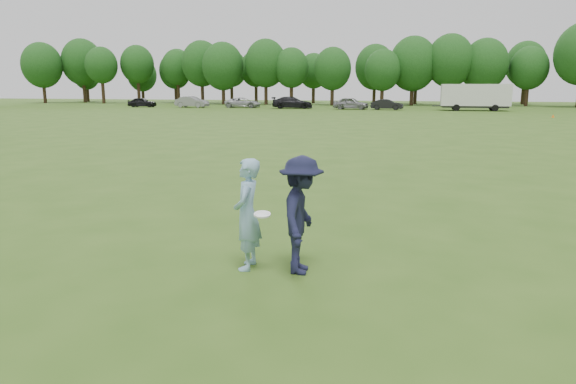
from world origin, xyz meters
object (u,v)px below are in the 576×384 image
thrower (247,214)px  field_cone (553,116)px  car_e (351,103)px  cargo_trailer (475,96)px  car_c (243,103)px  car_d (292,103)px  car_a (142,102)px  car_f (387,105)px  defender (301,215)px  car_b (192,102)px

thrower → field_cone: 48.92m
car_e → cargo_trailer: (15.07, -0.13, 1.00)m
car_c → field_cone: 39.00m
car_d → car_e: car_d is taller
car_d → cargo_trailer: (23.00, -0.95, 0.99)m
car_a → car_f: 34.47m
defender → field_cone: bearing=-21.0°
car_f → field_cone: 20.69m
cargo_trailer → car_e: bearing=179.5°
car_e → car_a: bearing=94.6°
car_a → thrower: bearing=-156.4°
car_a → car_d: size_ratio=0.74×
car_d → cargo_trailer: size_ratio=0.60×
cargo_trailer → field_cone: bearing=-66.3°
defender → car_f: size_ratio=0.47×
defender → car_c: size_ratio=0.38×
defender → car_d: defender is taller
car_d → defender: bearing=-174.8°
car_e → defender: bearing=-168.7°
field_cone → car_f: bearing=141.4°
car_c → car_d: (7.29, -1.16, 0.09)m
car_f → field_cone: bearing=-122.9°
car_c → car_f: (19.80, -2.14, -0.03)m
thrower → car_c: bearing=-166.2°
car_a → car_e: size_ratio=0.88×
defender → car_e: defender is taller
car_a → car_d: (21.95, 0.16, 0.11)m
car_e → thrower: bearing=-169.5°
car_e → cargo_trailer: cargo_trailer is taller
defender → car_e: (-5.66, 59.27, -0.18)m
defender → car_c: (-20.88, 61.25, -0.26)m
defender → field_cone: size_ratio=6.31×
cargo_trailer → car_d: bearing=177.6°
car_a → car_d: car_d is taller
defender → car_b: size_ratio=0.40×
defender → thrower: bearing=88.2°
thrower → car_b: bearing=-160.0°
thrower → car_f: bearing=175.9°
car_c → car_e: car_e is taller
car_d → cargo_trailer: bearing=-99.9°
car_c → car_d: car_d is taller
field_cone → cargo_trailer: bearing=113.7°
car_a → car_b: bearing=-94.8°
thrower → defender: bearing=86.8°
car_a → field_cone: size_ratio=13.28×
defender → field_cone: (15.10, 46.21, -0.80)m
field_cone → car_c: bearing=157.3°
thrower → car_d: bearing=-172.4°
car_a → cargo_trailer: cargo_trailer is taller
car_d → field_cone: size_ratio=18.01×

